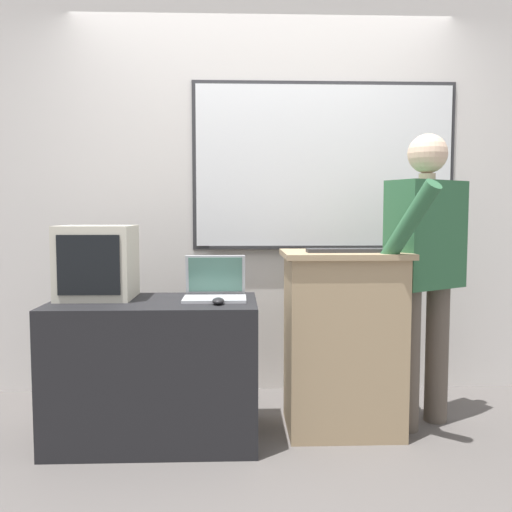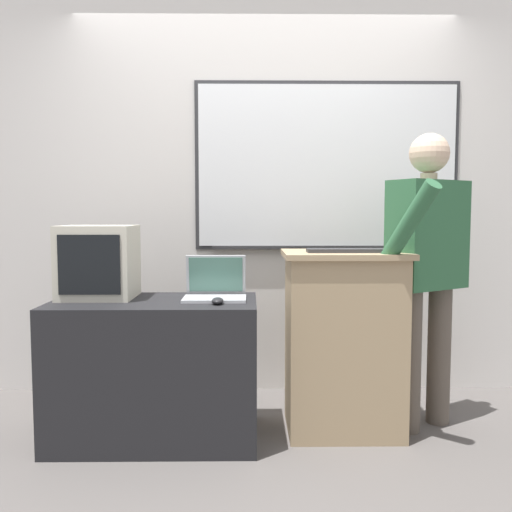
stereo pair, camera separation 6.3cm
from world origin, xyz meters
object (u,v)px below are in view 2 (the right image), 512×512
(lectern_podium, at_px, (343,341))
(wireless_keyboard, at_px, (347,251))
(side_desk, at_px, (155,369))
(laptop, at_px, (215,287))
(computer_mouse_by_laptop, at_px, (218,301))
(crt_monitor, at_px, (99,262))
(person_presenter, at_px, (427,259))

(lectern_podium, distance_m, wireless_keyboard, 0.51)
(side_desk, distance_m, wireless_keyboard, 1.20)
(side_desk, relative_size, laptop, 3.25)
(lectern_podium, relative_size, laptop, 3.01)
(lectern_podium, height_order, computer_mouse_by_laptop, lectern_podium)
(side_desk, bearing_deg, laptop, 10.05)
(computer_mouse_by_laptop, distance_m, crt_monitor, 0.72)
(side_desk, height_order, person_presenter, person_presenter)
(side_desk, bearing_deg, lectern_podium, 5.56)
(person_presenter, distance_m, crt_monitor, 1.80)
(laptop, bearing_deg, crt_monitor, 176.65)
(lectern_podium, relative_size, wireless_keyboard, 2.34)
(computer_mouse_by_laptop, bearing_deg, laptop, 97.08)
(lectern_podium, height_order, crt_monitor, crt_monitor)
(wireless_keyboard, bearing_deg, person_presenter, 11.15)
(person_presenter, height_order, computer_mouse_by_laptop, person_presenter)
(side_desk, distance_m, crt_monitor, 0.66)
(person_presenter, height_order, crt_monitor, person_presenter)
(side_desk, relative_size, person_presenter, 0.66)
(laptop, relative_size, crt_monitor, 0.84)
(laptop, relative_size, computer_mouse_by_laptop, 3.31)
(side_desk, xyz_separation_m, laptop, (0.32, 0.06, 0.44))
(lectern_podium, relative_size, person_presenter, 0.61)
(person_presenter, relative_size, computer_mouse_by_laptop, 16.37)
(crt_monitor, bearing_deg, laptop, -3.35)
(wireless_keyboard, relative_size, crt_monitor, 1.08)
(side_desk, relative_size, wireless_keyboard, 2.53)
(lectern_podium, xyz_separation_m, computer_mouse_by_laptop, (-0.68, -0.23, 0.26))
(side_desk, xyz_separation_m, crt_monitor, (-0.31, 0.09, 0.57))
(laptop, bearing_deg, lectern_podium, 3.49)
(person_presenter, xyz_separation_m, crt_monitor, (-1.80, -0.03, -0.01))
(person_presenter, relative_size, wireless_keyboard, 3.86)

